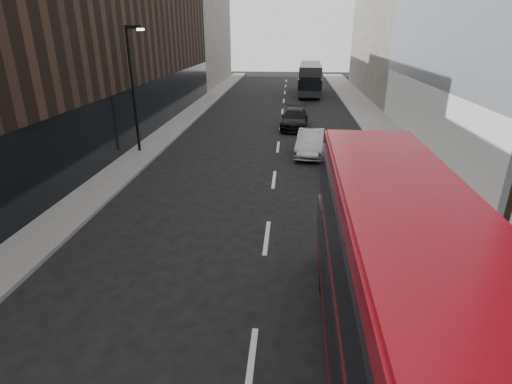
% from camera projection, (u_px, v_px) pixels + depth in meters
% --- Properties ---
extents(sidewalk_right, '(3.00, 80.00, 0.15)m').
position_uv_depth(sidewalk_right, '(382.00, 130.00, 29.37)').
color(sidewalk_right, slate).
rests_on(sidewalk_right, ground).
extents(sidewalk_left, '(2.00, 80.00, 0.15)m').
position_uv_depth(sidewalk_left, '(176.00, 126.00, 30.58)').
color(sidewalk_left, slate).
rests_on(sidewalk_left, ground).
extents(building_victorian, '(6.50, 24.00, 21.00)m').
position_uv_depth(building_victorian, '(393.00, 3.00, 43.00)').
color(building_victorian, '#5F5C54').
rests_on(building_victorian, ground).
extents(building_left_mid, '(5.00, 24.00, 14.00)m').
position_uv_depth(building_left_mid, '(144.00, 29.00, 32.87)').
color(building_left_mid, black).
rests_on(building_left_mid, ground).
extents(building_left_far, '(5.00, 20.00, 13.00)m').
position_uv_depth(building_left_far, '(201.00, 33.00, 53.37)').
color(building_left_far, '#5F5C54').
rests_on(building_left_far, ground).
extents(street_lamp, '(1.06, 0.22, 7.00)m').
position_uv_depth(street_lamp, '(133.00, 82.00, 22.59)').
color(street_lamp, black).
rests_on(street_lamp, sidewalk_left).
extents(red_bus, '(2.68, 10.65, 4.28)m').
position_uv_depth(red_bus, '(400.00, 297.00, 7.28)').
color(red_bus, maroon).
rests_on(red_bus, ground).
extents(grey_bus, '(2.89, 10.56, 3.38)m').
position_uv_depth(grey_bus, '(310.00, 78.00, 45.60)').
color(grey_bus, black).
rests_on(grey_bus, ground).
extents(car_a, '(1.92, 4.33, 1.45)m').
position_uv_depth(car_a, '(345.00, 164.00, 19.77)').
color(car_a, black).
rests_on(car_a, ground).
extents(car_b, '(1.99, 4.47, 1.43)m').
position_uv_depth(car_b, '(310.00, 143.00, 23.62)').
color(car_b, gray).
rests_on(car_b, ground).
extents(car_c, '(2.24, 4.93, 1.40)m').
position_uv_depth(car_c, '(295.00, 119.00, 30.08)').
color(car_c, black).
rests_on(car_c, ground).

